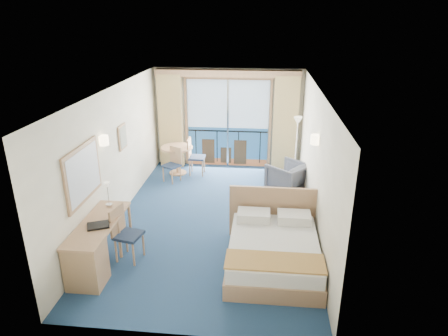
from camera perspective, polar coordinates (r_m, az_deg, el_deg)
floor at (r=8.44m, az=-1.53°, el=-7.30°), size 6.50×6.50×0.00m
room_walls at (r=7.75m, az=-1.65°, el=4.33°), size 4.04×6.54×2.72m
balcony_door at (r=11.00m, az=0.51°, el=6.02°), size 2.36×0.03×2.52m
curtain_left at (r=11.07m, az=-7.58°, el=6.63°), size 0.65×0.22×2.55m
curtain_right at (r=10.79m, az=8.75°, el=6.19°), size 0.65×0.22×2.55m
pelmet at (r=10.60m, az=0.52°, el=13.36°), size 3.80×0.25×0.18m
mirror at (r=7.01m, az=-19.49°, el=-0.77°), size 0.05×1.25×0.95m
wall_print at (r=8.69m, az=-14.29°, el=4.32°), size 0.04×0.42×0.52m
sconce_left at (r=7.67m, az=-16.81°, el=3.80°), size 0.18×0.18×0.18m
sconce_right at (r=7.59m, az=12.92°, el=3.98°), size 0.18×0.18×0.18m
bed at (r=6.94m, az=7.07°, el=-11.53°), size 1.66×1.97×1.04m
nightstand at (r=7.98m, az=10.84°, el=-7.10°), size 0.45×0.43×0.59m
phone at (r=7.79m, az=10.89°, el=-5.10°), size 0.19×0.16×0.07m
armchair at (r=9.60m, az=9.07°, el=-1.41°), size 1.15×1.15×0.75m
floor_lamp at (r=10.00m, az=10.40°, el=4.93°), size 0.23×0.23×1.69m
desk at (r=6.82m, az=-18.72°, el=-11.84°), size 0.58×1.68×0.79m
desk_chair at (r=7.14m, az=-14.11°, el=-8.62°), size 0.51×0.50×0.98m
folder at (r=6.88m, az=-17.53°, el=-7.83°), size 0.42×0.38×0.03m
desk_lamp at (r=7.38m, az=-16.33°, el=-2.92°), size 0.12×0.12×0.44m
round_table at (r=10.65m, az=-6.71°, el=2.10°), size 0.83×0.83×0.75m
table_chair_a at (r=10.57m, az=-4.38°, el=1.95°), size 0.43×0.43×0.98m
table_chair_b at (r=10.23m, az=-7.24°, el=0.85°), size 0.52×0.53×0.88m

